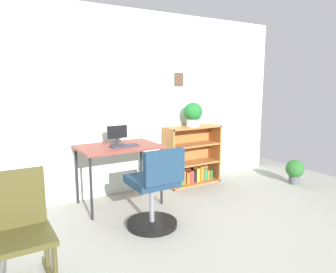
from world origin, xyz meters
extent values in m
plane|color=gray|center=(0.00, 0.00, 0.00)|extent=(6.24, 6.24, 0.00)
cube|color=silver|center=(0.00, 2.15, 1.20)|extent=(5.20, 0.10, 2.41)
cube|color=#473124|center=(0.87, 2.09, 1.52)|extent=(0.14, 0.02, 0.19)
cube|color=brown|center=(-0.22, 1.74, 0.71)|extent=(0.95, 0.63, 0.03)
cylinder|color=black|center=(-0.66, 1.46, 0.35)|extent=(0.03, 0.03, 0.70)
cylinder|color=black|center=(0.21, 1.46, 0.35)|extent=(0.03, 0.03, 0.70)
cylinder|color=black|center=(-0.66, 2.01, 0.35)|extent=(0.03, 0.03, 0.70)
cylinder|color=black|center=(0.21, 2.01, 0.35)|extent=(0.03, 0.03, 0.70)
cylinder|color=#262628|center=(-0.20, 1.83, 0.74)|extent=(0.16, 0.16, 0.01)
cylinder|color=#262628|center=(-0.20, 1.83, 0.77)|extent=(0.03, 0.03, 0.06)
cube|color=black|center=(-0.20, 1.82, 0.88)|extent=(0.25, 0.02, 0.16)
cube|color=#2D2937|center=(-0.19, 1.64, 0.74)|extent=(0.32, 0.13, 0.02)
cylinder|color=black|center=(-0.18, 0.99, 0.03)|extent=(0.52, 0.52, 0.05)
cylinder|color=slate|center=(-0.18, 0.99, 0.25)|extent=(0.05, 0.05, 0.40)
cube|color=#183147|center=(-0.18, 0.99, 0.49)|extent=(0.44, 0.44, 0.08)
cube|color=#183147|center=(-0.18, 0.74, 0.69)|extent=(0.42, 0.07, 0.32)
cylinder|color=#413C1A|center=(-1.26, 0.39, 0.21)|extent=(0.03, 0.03, 0.34)
cylinder|color=#413C1A|center=(-1.26, 0.71, 0.21)|extent=(0.03, 0.03, 0.34)
cube|color=#413C1A|center=(-1.44, 0.55, 0.40)|extent=(0.42, 0.40, 0.04)
cube|color=#413C1A|center=(-1.44, 0.73, 0.64)|extent=(0.40, 0.04, 0.43)
cube|color=#9D5D2E|center=(0.59, 1.92, 0.43)|extent=(0.02, 0.30, 0.85)
cube|color=#9D5D2E|center=(1.41, 1.92, 0.43)|extent=(0.02, 0.30, 0.85)
cube|color=#9D5D2E|center=(1.00, 1.92, 0.84)|extent=(0.84, 0.30, 0.02)
cube|color=#9D5D2E|center=(1.00, 1.92, 0.01)|extent=(0.84, 0.30, 0.02)
cube|color=#9D5D2E|center=(1.00, 2.06, 0.43)|extent=(0.84, 0.02, 0.85)
cube|color=#9D5D2E|center=(1.00, 1.92, 0.31)|extent=(0.79, 0.28, 0.02)
cube|color=#9D5D2E|center=(1.00, 1.92, 0.58)|extent=(0.79, 0.28, 0.02)
cube|color=#B22D28|center=(0.63, 1.91, 0.09)|extent=(0.03, 0.10, 0.14)
cube|color=black|center=(0.69, 1.91, 0.13)|extent=(0.06, 0.11, 0.22)
cube|color=#B22D28|center=(0.75, 1.91, 0.12)|extent=(0.03, 0.12, 0.19)
cube|color=#237238|center=(0.79, 1.91, 0.13)|extent=(0.04, 0.09, 0.20)
cube|color=#99591E|center=(0.84, 1.91, 0.12)|extent=(0.04, 0.09, 0.19)
cube|color=#99591E|center=(0.89, 1.91, 0.11)|extent=(0.05, 0.12, 0.17)
cube|color=#B22D28|center=(0.95, 1.91, 0.11)|extent=(0.06, 0.12, 0.18)
cube|color=black|center=(1.02, 1.91, 0.10)|extent=(0.06, 0.10, 0.16)
cube|color=#B79323|center=(1.08, 1.91, 0.12)|extent=(0.06, 0.10, 0.20)
cube|color=#99591E|center=(1.15, 1.91, 0.13)|extent=(0.06, 0.11, 0.22)
cube|color=#237238|center=(1.22, 1.91, 0.11)|extent=(0.05, 0.10, 0.17)
cube|color=#99591E|center=(1.27, 1.91, 0.10)|extent=(0.05, 0.11, 0.14)
cube|color=#237238|center=(1.32, 1.91, 0.09)|extent=(0.03, 0.13, 0.14)
cylinder|color=#B7B2A8|center=(0.99, 1.90, 0.91)|extent=(0.19, 0.19, 0.10)
sphere|color=#1B6125|center=(0.99, 1.90, 1.06)|extent=(0.27, 0.27, 0.27)
cylinder|color=#474C51|center=(2.28, 1.12, 0.06)|extent=(0.15, 0.15, 0.12)
sphere|color=#255C26|center=(2.28, 1.12, 0.23)|extent=(0.26, 0.26, 0.26)
camera|label=1|loc=(-1.63, -1.72, 1.48)|focal=33.67mm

